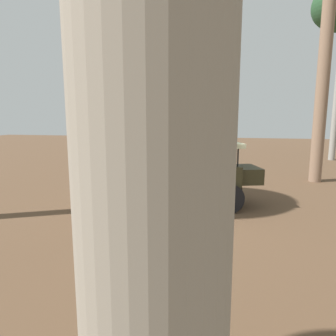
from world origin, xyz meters
TOP-DOWN VIEW (x-y plane):
  - ground_plane at (0.00, 0.00)m, footprint 60.00×60.00m
  - truck at (0.10, 0.37)m, footprint 4.66×2.79m
  - farmer at (-1.32, -1.73)m, footprint 0.58×0.55m
  - wooden_crate at (-2.16, -0.28)m, footprint 0.58×0.58m

SIDE VIEW (x-z plane):
  - ground_plane at x=0.00m, z-range 0.00..0.00m
  - wooden_crate at x=-2.16m, z-range 0.00..0.50m
  - truck at x=0.10m, z-range 0.01..1.85m
  - farmer at x=-1.32m, z-range 0.12..1.82m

